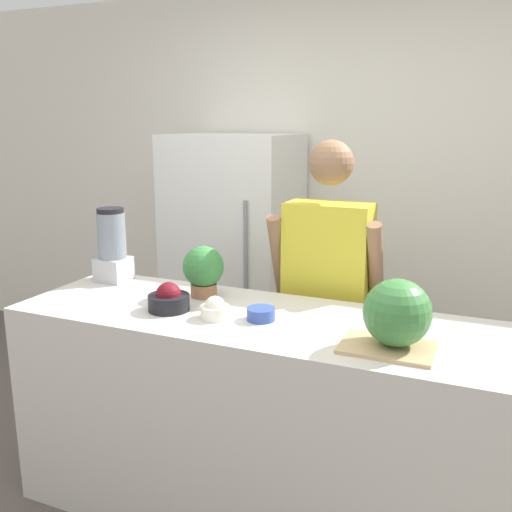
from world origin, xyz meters
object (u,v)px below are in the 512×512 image
Objects in this scene: bowl_cream at (215,309)px; blender at (112,246)px; bowl_cherries at (169,300)px; bowl_small_blue at (261,314)px; person at (327,305)px; watermelon at (397,313)px; refrigerator at (234,259)px; potted_plant at (203,269)px.

bowl_cream is 0.81m from blender.
bowl_cherries is 0.42m from bowl_small_blue.
bowl_cherries reaches higher than bowl_small_blue.
bowl_cherries is (-0.53, -0.61, 0.14)m from person.
blender is at bearing 150.24° from bowl_cherries.
watermelon is 0.75m from bowl_cream.
watermelon is at bearing -12.71° from blender.
bowl_small_blue is at bearing -15.06° from blender.
person is at bearing 78.60° from bowl_small_blue.
refrigerator is 1.51m from bowl_cream.
bowl_cream is at bearing -115.40° from person.
person is 6.81× the size of watermelon.
bowl_cherries is 1.53× the size of bowl_small_blue.
blender is 1.57× the size of potted_plant.
bowl_small_blue is at bearing 17.01° from bowl_cream.
person reaches higher than bowl_small_blue.
refrigerator is 1.23m from potted_plant.
bowl_small_blue is (0.41, 0.04, -0.02)m from bowl_cherries.
bowl_cream is (0.57, -1.39, 0.15)m from refrigerator.
person reaches higher than watermelon.
blender reaches higher than bowl_cream.
refrigerator reaches higher than bowl_cherries.
person is 0.71m from bowl_cream.
refrigerator is 1.14m from blender.
watermelon reaches higher than bowl_small_blue.
bowl_small_blue is (-0.56, 0.09, -0.11)m from watermelon.
refrigerator is at bearing 138.81° from person.
person reaches higher than blender.
blender is at bearing 174.34° from potted_plant.
refrigerator is 1.54m from bowl_small_blue.
blender is (-1.48, 0.33, 0.04)m from watermelon.
blender reaches higher than potted_plant.
bowl_small_blue is (0.76, -1.33, 0.14)m from refrigerator.
blender reaches higher than watermelon.
person is at bearing 49.20° from bowl_cherries.
potted_plant is (0.39, -1.14, 0.24)m from refrigerator.
person reaches higher than bowl_cherries.
blender is at bearing -162.65° from person.
blender is at bearing 157.64° from bowl_cream.
potted_plant is (-0.93, 0.28, -0.01)m from watermelon.
person is 13.63× the size of bowl_cream.
person is 0.65m from potted_plant.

